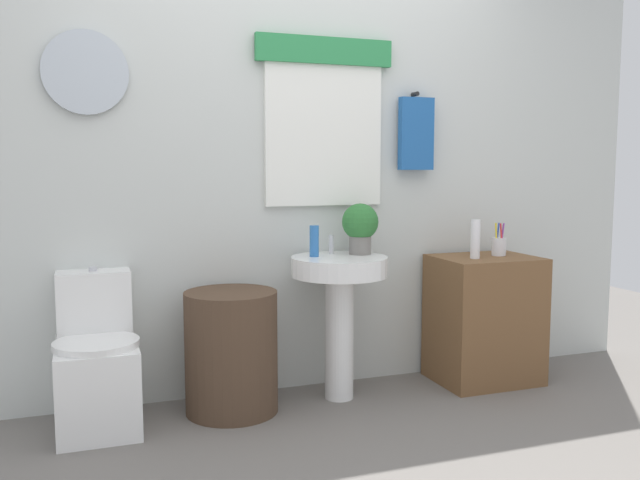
{
  "coord_description": "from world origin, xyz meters",
  "views": [
    {
      "loc": [
        -1.04,
        -2.33,
        1.21
      ],
      "look_at": [
        0.08,
        0.8,
        0.84
      ],
      "focal_mm": 37.62,
      "sensor_mm": 36.0,
      "label": 1
    }
  ],
  "objects_px": {
    "laundry_hamper": "(231,352)",
    "pedestal_sink": "(339,293)",
    "toothbrush_cup": "(499,246)",
    "wooden_cabinet": "(484,319)",
    "soap_bottle": "(314,241)",
    "lotion_bottle": "(475,239)",
    "toilet": "(97,367)",
    "potted_plant": "(360,225)"
  },
  "relations": [
    {
      "from": "toilet",
      "to": "potted_plant",
      "type": "relative_size",
      "value": 2.73
    },
    {
      "from": "toilet",
      "to": "soap_bottle",
      "type": "distance_m",
      "value": 1.21
    },
    {
      "from": "wooden_cabinet",
      "to": "potted_plant",
      "type": "bearing_deg",
      "value": 175.35
    },
    {
      "from": "lotion_bottle",
      "to": "pedestal_sink",
      "type": "bearing_deg",
      "value": 177.07
    },
    {
      "from": "lotion_bottle",
      "to": "soap_bottle",
      "type": "bearing_deg",
      "value": 174.29
    },
    {
      "from": "pedestal_sink",
      "to": "soap_bottle",
      "type": "bearing_deg",
      "value": 157.38
    },
    {
      "from": "toilet",
      "to": "toothbrush_cup",
      "type": "relative_size",
      "value": 3.96
    },
    {
      "from": "toilet",
      "to": "lotion_bottle",
      "type": "distance_m",
      "value": 2.05
    },
    {
      "from": "potted_plant",
      "to": "lotion_bottle",
      "type": "xyz_separation_m",
      "value": [
        0.64,
        -0.1,
        -0.09
      ]
    },
    {
      "from": "toilet",
      "to": "potted_plant",
      "type": "height_order",
      "value": "potted_plant"
    },
    {
      "from": "wooden_cabinet",
      "to": "potted_plant",
      "type": "xyz_separation_m",
      "value": [
        -0.74,
        0.06,
        0.55
      ]
    },
    {
      "from": "laundry_hamper",
      "to": "soap_bottle",
      "type": "relative_size",
      "value": 3.76
    },
    {
      "from": "toilet",
      "to": "soap_bottle",
      "type": "bearing_deg",
      "value": 0.98
    },
    {
      "from": "toilet",
      "to": "potted_plant",
      "type": "xyz_separation_m",
      "value": [
        1.34,
        0.03,
        0.62
      ]
    },
    {
      "from": "toothbrush_cup",
      "to": "laundry_hamper",
      "type": "bearing_deg",
      "value": -179.26
    },
    {
      "from": "soap_bottle",
      "to": "lotion_bottle",
      "type": "xyz_separation_m",
      "value": [
        0.9,
        -0.09,
        -0.01
      ]
    },
    {
      "from": "toilet",
      "to": "pedestal_sink",
      "type": "height_order",
      "value": "pedestal_sink"
    },
    {
      "from": "potted_plant",
      "to": "lotion_bottle",
      "type": "relative_size",
      "value": 1.26
    },
    {
      "from": "toilet",
      "to": "laundry_hamper",
      "type": "bearing_deg",
      "value": -2.86
    },
    {
      "from": "wooden_cabinet",
      "to": "toothbrush_cup",
      "type": "height_order",
      "value": "toothbrush_cup"
    },
    {
      "from": "soap_bottle",
      "to": "pedestal_sink",
      "type": "bearing_deg",
      "value": -22.62
    },
    {
      "from": "lotion_bottle",
      "to": "toothbrush_cup",
      "type": "bearing_deg",
      "value": 17.16
    },
    {
      "from": "soap_bottle",
      "to": "laundry_hamper",
      "type": "bearing_deg",
      "value": -173.66
    },
    {
      "from": "wooden_cabinet",
      "to": "soap_bottle",
      "type": "distance_m",
      "value": 1.11
    },
    {
      "from": "soap_bottle",
      "to": "lotion_bottle",
      "type": "height_order",
      "value": "lotion_bottle"
    },
    {
      "from": "lotion_bottle",
      "to": "laundry_hamper",
      "type": "bearing_deg",
      "value": 178.3
    },
    {
      "from": "laundry_hamper",
      "to": "toilet",
      "type": "bearing_deg",
      "value": 177.14
    },
    {
      "from": "laundry_hamper",
      "to": "pedestal_sink",
      "type": "relative_size",
      "value": 0.81
    },
    {
      "from": "pedestal_sink",
      "to": "lotion_bottle",
      "type": "relative_size",
      "value": 3.51
    },
    {
      "from": "pedestal_sink",
      "to": "toothbrush_cup",
      "type": "relative_size",
      "value": 4.05
    },
    {
      "from": "pedestal_sink",
      "to": "lotion_bottle",
      "type": "distance_m",
      "value": 0.82
    },
    {
      "from": "toilet",
      "to": "potted_plant",
      "type": "distance_m",
      "value": 1.48
    },
    {
      "from": "soap_bottle",
      "to": "toothbrush_cup",
      "type": "relative_size",
      "value": 0.87
    },
    {
      "from": "laundry_hamper",
      "to": "pedestal_sink",
      "type": "height_order",
      "value": "pedestal_sink"
    },
    {
      "from": "toilet",
      "to": "lotion_bottle",
      "type": "bearing_deg",
      "value": -2.07
    },
    {
      "from": "potted_plant",
      "to": "wooden_cabinet",
      "type": "bearing_deg",
      "value": -4.65
    },
    {
      "from": "soap_bottle",
      "to": "toothbrush_cup",
      "type": "bearing_deg",
      "value": -1.57
    },
    {
      "from": "toilet",
      "to": "toothbrush_cup",
      "type": "xyz_separation_m",
      "value": [
        2.17,
        -0.01,
        0.48
      ]
    },
    {
      "from": "laundry_hamper",
      "to": "potted_plant",
      "type": "bearing_deg",
      "value": 4.83
    },
    {
      "from": "potted_plant",
      "to": "toothbrush_cup",
      "type": "bearing_deg",
      "value": -2.75
    },
    {
      "from": "potted_plant",
      "to": "laundry_hamper",
      "type": "bearing_deg",
      "value": -175.17
    },
    {
      "from": "toilet",
      "to": "laundry_hamper",
      "type": "height_order",
      "value": "toilet"
    }
  ]
}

